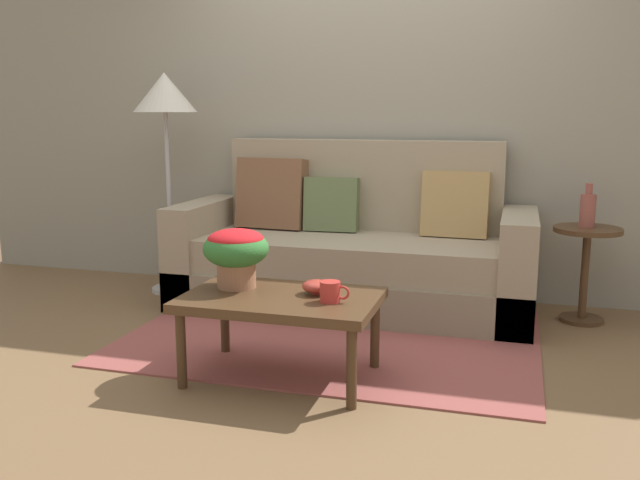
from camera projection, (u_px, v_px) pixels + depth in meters
name	position (u px, v px, depth m)	size (l,w,h in m)	color
ground_plane	(328.00, 342.00, 3.84)	(14.00, 14.00, 0.00)	brown
wall_back	(376.00, 91.00, 4.72)	(6.40, 0.12, 2.82)	gray
area_rug	(333.00, 336.00, 3.93)	(2.28, 1.66, 0.01)	#994C47
couch	(352.00, 255.00, 4.49)	(2.29, 0.87, 1.08)	gray
coffee_table	(281.00, 305.00, 3.25)	(0.92, 0.60, 0.41)	#442D1B
side_table	(586.00, 257.00, 4.14)	(0.40, 0.40, 0.59)	#4C331E
floor_lamp	(165.00, 104.00, 4.68)	(0.43, 0.43, 1.53)	#B2B2B7
potted_plant	(236.00, 250.00, 3.36)	(0.32, 0.32, 0.29)	#A36B4C
coffee_mug	(331.00, 292.00, 3.12)	(0.14, 0.09, 0.10)	red
snack_bowl	(316.00, 286.00, 3.26)	(0.14, 0.14, 0.07)	#B2382D
table_vase	(588.00, 209.00, 4.09)	(0.09, 0.09, 0.26)	#934C42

